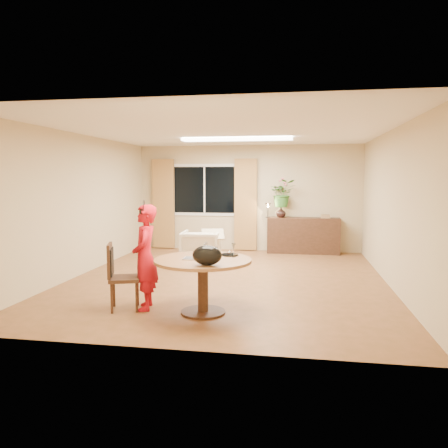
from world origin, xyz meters
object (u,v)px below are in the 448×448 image
Objects in this scene: sideboard at (303,235)px; dining_chair at (125,277)px; dining_table at (203,271)px; armchair at (201,248)px; child at (145,257)px.

dining_chair is at bearing -116.16° from sideboard.
dining_table reaches higher than armchair.
dining_chair is 0.38m from child.
dining_chair reaches higher than sideboard.
child is (0.27, 0.08, 0.26)m from dining_chair.
child is at bearing 84.68° from armchair.
dining_table is 1.10m from dining_chair.
child is 1.82× the size of armchair.
sideboard is at bearing -142.74° from armchair.
sideboard is (2.10, 1.83, 0.07)m from armchair.
armchair is at bearing -139.03° from sideboard.
dining_chair is at bearing 79.94° from armchair.
child is 5.40m from sideboard.
dining_table is 0.90× the size of child.
dining_chair is (-1.09, -0.01, -0.12)m from dining_table.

